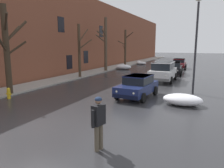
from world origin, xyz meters
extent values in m
plane|color=#2B2B2D|center=(0.00, 0.00, 0.00)|extent=(200.00, 200.00, 0.00)
cube|color=gray|center=(-6.69, 18.00, 0.06)|extent=(2.60, 80.00, 0.12)
cube|color=brown|center=(-8.49, 18.00, 4.79)|extent=(0.60, 80.00, 9.59)
cube|color=black|center=(-8.20, 14.35, 1.44)|extent=(0.08, 1.10, 1.60)
cube|color=black|center=(-8.20, 18.05, 1.85)|extent=(0.08, 1.10, 1.60)
cube|color=black|center=(-8.20, 22.50, 5.37)|extent=(0.08, 1.10, 1.60)
cube|color=black|center=(-8.20, 13.05, 5.54)|extent=(0.08, 1.10, 1.60)
ellipsoid|color=white|center=(-4.42, 21.94, 0.35)|extent=(2.27, 1.22, 0.71)
ellipsoid|color=white|center=(-4.72, 21.92, 0.32)|extent=(0.78, 0.65, 0.65)
ellipsoid|color=white|center=(-4.30, 22.00, 0.29)|extent=(0.70, 0.58, 0.58)
ellipsoid|color=white|center=(5.30, 5.96, 0.32)|extent=(2.17, 1.38, 0.64)
ellipsoid|color=white|center=(5.90, 6.01, 0.24)|extent=(0.59, 0.49, 0.49)
ellipsoid|color=white|center=(5.65, 5.89, 0.22)|extent=(0.54, 0.45, 0.45)
ellipsoid|color=white|center=(-4.37, 30.66, 0.27)|extent=(1.79, 1.08, 0.53)
ellipsoid|color=white|center=(-4.59, 30.83, 0.26)|extent=(0.63, 0.52, 0.52)
ellipsoid|color=white|center=(-4.85, 30.70, 0.34)|extent=(0.81, 0.67, 0.67)
cylinder|color=#382B1E|center=(-5.67, 3.80, 2.97)|extent=(0.39, 0.39, 5.94)
cylinder|color=#382B1E|center=(-5.18, 4.18, 3.16)|extent=(1.12, 0.92, 0.98)
cylinder|color=#382B1E|center=(-5.54, 4.60, 4.29)|extent=(0.44, 1.72, 1.53)
cylinder|color=#382B1E|center=(-5.06, 3.40, 4.72)|extent=(1.36, 0.95, 1.09)
cylinder|color=#382B1E|center=(-5.18, 2.97, 3.62)|extent=(1.17, 1.83, 1.51)
cylinder|color=#382B1E|center=(-6.13, 4.83, 4.16)|extent=(1.08, 2.16, 1.26)
cylinder|color=#423323|center=(-5.67, 12.57, 2.73)|extent=(0.28, 0.28, 5.47)
cylinder|color=#423323|center=(-5.60, 13.33, 4.36)|extent=(0.26, 1.59, 1.41)
cylinder|color=#423323|center=(-5.22, 13.07, 3.47)|extent=(1.03, 1.13, 1.04)
cylinder|color=#423323|center=(-5.32, 12.08, 3.15)|extent=(0.84, 1.12, 1.44)
cylinder|color=#4C3D2D|center=(-5.67, 18.81, 3.41)|extent=(0.38, 0.38, 6.82)
cylinder|color=#4C3D2D|center=(-6.00, 18.26, 4.70)|extent=(0.85, 1.25, 0.90)
cylinder|color=#4C3D2D|center=(-5.50, 17.93, 4.94)|extent=(0.51, 1.84, 0.84)
cylinder|color=#4C3D2D|center=(-6.03, 19.53, 4.91)|extent=(0.87, 1.56, 0.80)
cylinder|color=#4C3D2D|center=(-6.20, 18.49, 4.20)|extent=(1.21, 0.80, 1.09)
cylinder|color=#423323|center=(-5.67, 25.95, 2.88)|extent=(0.32, 0.32, 5.76)
cylinder|color=#423323|center=(-6.02, 25.30, 3.74)|extent=(0.82, 1.39, 0.66)
cylinder|color=#423323|center=(-6.10, 26.50, 3.03)|extent=(0.95, 1.18, 0.74)
cylinder|color=#423323|center=(-4.98, 25.78, 4.91)|extent=(1.48, 0.49, 1.00)
cube|color=navy|center=(2.38, 6.76, 0.60)|extent=(1.95, 3.92, 0.60)
cube|color=black|center=(2.40, 6.95, 1.16)|extent=(1.58, 2.08, 0.52)
cube|color=navy|center=(2.40, 6.95, 1.39)|extent=(1.62, 2.13, 0.06)
cube|color=black|center=(2.24, 4.91, 0.42)|extent=(1.64, 0.25, 0.22)
cube|color=black|center=(2.52, 8.60, 0.42)|extent=(1.64, 0.25, 0.22)
cylinder|color=black|center=(3.14, 5.51, 0.30)|extent=(0.23, 0.61, 0.60)
cylinder|color=black|center=(1.44, 5.65, 0.30)|extent=(0.23, 0.61, 0.60)
cylinder|color=black|center=(3.32, 7.87, 0.30)|extent=(0.23, 0.61, 0.60)
cylinder|color=black|center=(1.62, 8.00, 0.30)|extent=(0.23, 0.61, 0.60)
sphere|color=silver|center=(2.77, 4.84, 0.68)|extent=(0.14, 0.14, 0.14)
sphere|color=silver|center=(1.70, 4.92, 0.68)|extent=(0.14, 0.14, 0.14)
cube|color=silver|center=(2.67, 13.90, 0.74)|extent=(1.93, 4.41, 0.80)
cube|color=black|center=(2.67, 13.95, 1.48)|extent=(1.65, 3.09, 0.68)
cube|color=silver|center=(2.67, 13.95, 1.79)|extent=(1.69, 3.15, 0.06)
cube|color=slate|center=(2.68, 11.75, 0.46)|extent=(1.87, 0.13, 0.22)
cube|color=slate|center=(2.66, 16.06, 0.46)|extent=(1.87, 0.13, 0.22)
cylinder|color=black|center=(3.65, 12.54, 0.34)|extent=(0.18, 0.68, 0.68)
cylinder|color=black|center=(1.71, 12.53, 0.34)|extent=(0.18, 0.68, 0.68)
cylinder|color=black|center=(3.64, 15.28, 0.34)|extent=(0.18, 0.68, 0.68)
cylinder|color=black|center=(1.69, 15.26, 0.34)|extent=(0.18, 0.68, 0.68)
sphere|color=silver|center=(3.30, 11.73, 0.82)|extent=(0.14, 0.14, 0.14)
sphere|color=silver|center=(2.07, 11.72, 0.82)|extent=(0.14, 0.14, 0.14)
cube|color=black|center=(2.80, 19.46, 0.60)|extent=(2.10, 4.34, 0.60)
cube|color=black|center=(2.79, 19.67, 1.16)|extent=(1.69, 2.30, 0.52)
cube|color=black|center=(2.79, 19.67, 1.39)|extent=(1.73, 2.35, 0.06)
cube|color=black|center=(2.97, 17.42, 0.42)|extent=(1.73, 0.26, 0.22)
cube|color=black|center=(2.63, 21.51, 0.42)|extent=(1.73, 0.26, 0.22)
cylinder|color=black|center=(3.81, 18.24, 0.30)|extent=(0.23, 0.61, 0.60)
cylinder|color=black|center=(2.02, 18.09, 0.30)|extent=(0.23, 0.61, 0.60)
cylinder|color=black|center=(3.59, 20.84, 0.30)|extent=(0.23, 0.61, 0.60)
cylinder|color=black|center=(1.80, 20.69, 0.30)|extent=(0.23, 0.61, 0.60)
sphere|color=silver|center=(3.54, 17.43, 0.68)|extent=(0.14, 0.14, 0.14)
sphere|color=silver|center=(2.41, 17.34, 0.68)|extent=(0.14, 0.14, 0.14)
cube|color=maroon|center=(2.59, 26.21, 0.60)|extent=(1.97, 4.46, 0.60)
cube|color=black|center=(2.58, 26.43, 1.16)|extent=(1.63, 2.35, 0.52)
cube|color=maroon|center=(2.58, 26.43, 1.39)|extent=(1.66, 2.39, 0.06)
cube|color=black|center=(2.69, 24.07, 0.42)|extent=(1.75, 0.20, 0.22)
cube|color=black|center=(2.50, 28.36, 0.42)|extent=(1.75, 0.20, 0.22)
cylinder|color=black|center=(3.56, 24.89, 0.30)|extent=(0.21, 0.61, 0.60)
cylinder|color=black|center=(1.74, 24.82, 0.30)|extent=(0.21, 0.61, 0.60)
cylinder|color=black|center=(3.44, 27.61, 0.30)|extent=(0.21, 0.61, 0.60)
cylinder|color=black|center=(1.63, 27.53, 0.30)|extent=(0.21, 0.61, 0.60)
sphere|color=silver|center=(3.27, 24.07, 0.68)|extent=(0.14, 0.14, 0.14)
sphere|color=silver|center=(2.11, 24.02, 0.68)|extent=(0.14, 0.14, 0.14)
cylinder|color=brown|center=(3.42, -0.79, 0.43)|extent=(0.18, 0.18, 0.86)
cylinder|color=brown|center=(3.46, -0.60, 0.43)|extent=(0.18, 0.18, 0.86)
cube|color=black|center=(3.44, -0.69, 1.18)|extent=(0.34, 0.47, 0.64)
cylinder|color=black|center=(3.39, -0.95, 1.12)|extent=(0.13, 0.13, 0.56)
cylinder|color=black|center=(3.50, -0.44, 1.12)|extent=(0.13, 0.13, 0.56)
sphere|color=#8E664C|center=(3.44, -0.69, 1.64)|extent=(0.22, 0.22, 0.22)
ellipsoid|color=#1E2D4C|center=(3.44, -0.69, 1.68)|extent=(0.23, 0.23, 0.17)
cylinder|color=beige|center=(3.30, -0.50, 1.20)|extent=(0.10, 0.10, 0.11)
cylinder|color=silver|center=(3.30, -0.50, 1.26)|extent=(0.10, 0.10, 0.02)
cylinder|color=gold|center=(-4.92, 3.05, 0.28)|extent=(0.22, 0.22, 0.55)
sphere|color=gold|center=(-4.92, 3.05, 0.61)|extent=(0.21, 0.21, 0.21)
cylinder|color=gold|center=(-5.08, 3.05, 0.30)|extent=(0.10, 0.09, 0.09)
cylinder|color=gold|center=(-4.76, 3.05, 0.30)|extent=(0.10, 0.09, 0.09)
cylinder|color=#28282D|center=(5.62, 9.38, 3.08)|extent=(0.14, 0.14, 6.15)
camera|label=1|loc=(6.47, -6.44, 3.32)|focal=34.60mm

